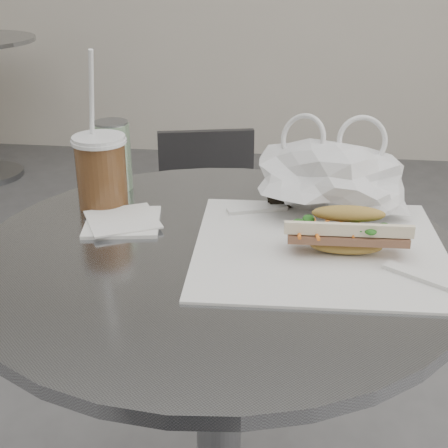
# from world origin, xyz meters

# --- Properties ---
(cafe_table) EXTENTS (0.76, 0.76, 0.74)m
(cafe_table) POSITION_xyz_m (0.00, 0.20, 0.47)
(cafe_table) COLOR slate
(cafe_table) RESTS_ON ground
(chair_far) EXTENTS (0.36, 0.39, 0.68)m
(chair_far) POSITION_xyz_m (-0.13, 0.95, 0.30)
(chair_far) COLOR #313134
(chair_far) RESTS_ON ground
(sandwich_paper) EXTENTS (0.40, 0.38, 0.00)m
(sandwich_paper) POSITION_xyz_m (0.16, 0.22, 0.74)
(sandwich_paper) COLOR white
(sandwich_paper) RESTS_ON cafe_table
(banh_mi) EXTENTS (0.22, 0.09, 0.07)m
(banh_mi) POSITION_xyz_m (0.19, 0.20, 0.78)
(banh_mi) COLOR #B89845
(banh_mi) RESTS_ON sandwich_paper
(iced_coffee) EXTENTS (0.10, 0.10, 0.28)m
(iced_coffee) POSITION_xyz_m (-0.23, 0.34, 0.81)
(iced_coffee) COLOR brown
(iced_coffee) RESTS_ON cafe_table
(sunglasses) EXTENTS (0.13, 0.05, 0.06)m
(sunglasses) POSITION_xyz_m (0.13, 0.38, 0.76)
(sunglasses) COLOR black
(sunglasses) RESTS_ON cafe_table
(plastic_bag) EXTENTS (0.28, 0.23, 0.12)m
(plastic_bag) POSITION_xyz_m (0.17, 0.36, 0.80)
(plastic_bag) COLOR silver
(plastic_bag) RESTS_ON cafe_table
(napkin_stack) EXTENTS (0.15, 0.15, 0.01)m
(napkin_stack) POSITION_xyz_m (-0.17, 0.27, 0.74)
(napkin_stack) COLOR white
(napkin_stack) RESTS_ON cafe_table
(drink_can) EXTENTS (0.07, 0.07, 0.13)m
(drink_can) POSITION_xyz_m (-0.23, 0.43, 0.81)
(drink_can) COLOR #61A35F
(drink_can) RESTS_ON cafe_table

